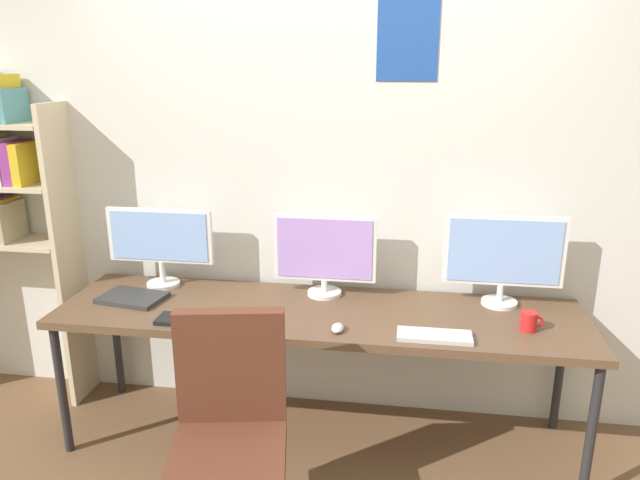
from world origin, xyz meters
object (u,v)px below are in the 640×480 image
(coffee_mug, at_px, (529,321))
(monitor_left, at_px, (160,241))
(desk, at_px, (319,319))
(monitor_center, at_px, (325,252))
(keyboard_right, at_px, (434,336))
(mouse_left_side, at_px, (246,325))
(office_chair, at_px, (231,460))
(mouse_right_side, at_px, (338,328))
(keyboard_left, at_px, (195,320))
(monitor_right, at_px, (503,255))
(laptop_closed, at_px, (133,298))

(coffee_mug, bearing_deg, monitor_left, 171.06)
(desk, relative_size, monitor_center, 4.86)
(desk, height_order, monitor_center, monitor_center)
(keyboard_right, relative_size, mouse_left_side, 3.46)
(office_chair, xyz_separation_m, mouse_right_side, (0.36, 0.53, 0.35))
(desk, xyz_separation_m, monitor_left, (-0.90, 0.21, 0.30))
(keyboard_left, relative_size, mouse_left_side, 3.76)
(monitor_center, relative_size, monitor_right, 0.91)
(keyboard_right, bearing_deg, coffee_mug, 18.58)
(laptop_closed, bearing_deg, monitor_center, 22.54)
(monitor_right, distance_m, mouse_left_side, 1.31)
(mouse_left_side, xyz_separation_m, mouse_right_side, (0.42, 0.03, 0.00))
(monitor_center, bearing_deg, keyboard_right, -38.30)
(monitor_right, bearing_deg, mouse_right_side, -150.66)
(desk, distance_m, mouse_right_side, 0.26)
(monitor_center, bearing_deg, coffee_mug, -16.71)
(office_chair, relative_size, monitor_center, 1.84)
(monitor_right, relative_size, mouse_left_side, 6.15)
(office_chair, xyz_separation_m, mouse_left_side, (-0.06, 0.50, 0.35))
(monitor_left, xyz_separation_m, laptop_closed, (-0.08, -0.22, -0.24))
(monitor_left, xyz_separation_m, keyboard_right, (1.46, -0.44, -0.25))
(laptop_closed, bearing_deg, mouse_left_side, -10.42)
(keyboard_left, bearing_deg, monitor_left, 127.55)
(office_chair, bearing_deg, laptop_closed, 134.78)
(mouse_left_side, bearing_deg, keyboard_right, 1.90)
(mouse_left_side, relative_size, mouse_right_side, 1.00)
(desk, bearing_deg, office_chair, -107.50)
(monitor_right, bearing_deg, laptop_closed, -173.16)
(monitor_left, xyz_separation_m, monitor_center, (0.90, 0.00, -0.02))
(monitor_center, bearing_deg, office_chair, -103.83)
(monitor_left, relative_size, coffee_mug, 5.51)
(desk, distance_m, mouse_left_side, 0.40)
(mouse_right_side, bearing_deg, keyboard_right, -0.72)
(laptop_closed, bearing_deg, coffee_mug, 7.44)
(monitor_left, height_order, mouse_left_side, monitor_left)
(keyboard_left, bearing_deg, desk, 22.33)
(monitor_left, bearing_deg, mouse_right_side, -23.13)
(mouse_left_side, height_order, laptop_closed, mouse_left_side)
(desk, distance_m, keyboard_left, 0.61)
(monitor_left, bearing_deg, monitor_right, 0.00)
(keyboard_left, xyz_separation_m, keyboard_right, (1.12, 0.00, 0.00))
(monitor_center, bearing_deg, laptop_closed, -167.02)
(office_chair, xyz_separation_m, laptop_closed, (-0.74, 0.74, 0.35))
(office_chair, height_order, monitor_left, monitor_left)
(office_chair, xyz_separation_m, keyboard_right, (0.80, 0.53, 0.35))
(mouse_right_side, bearing_deg, office_chair, -124.20)
(desk, xyz_separation_m, laptop_closed, (-0.98, -0.01, 0.06))
(mouse_left_side, bearing_deg, laptop_closed, 160.02)
(keyboard_left, bearing_deg, monitor_right, 16.86)
(desk, xyz_separation_m, keyboard_left, (-0.56, -0.23, 0.06))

